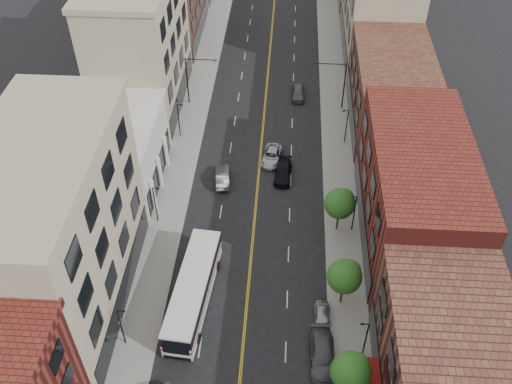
% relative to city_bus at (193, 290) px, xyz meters
% --- Properties ---
extents(sidewalk_left, '(4.00, 110.00, 0.15)m').
position_rel_city_bus_xyz_m(sidewalk_left, '(-4.77, 21.90, -1.92)').
color(sidewalk_left, gray).
rests_on(sidewalk_left, ground).
extents(sidewalk_right, '(4.00, 110.00, 0.15)m').
position_rel_city_bus_xyz_m(sidewalk_right, '(15.23, 21.90, -1.92)').
color(sidewalk_right, gray).
rests_on(sidewalk_right, ground).
extents(bldg_l_tanoffice, '(10.00, 22.00, 18.00)m').
position_rel_city_bus_xyz_m(bldg_l_tanoffice, '(-11.77, -0.10, 7.00)').
color(bldg_l_tanoffice, gray).
rests_on(bldg_l_tanoffice, ground).
extents(bldg_l_white, '(10.00, 14.00, 8.00)m').
position_rel_city_bus_xyz_m(bldg_l_white, '(-11.77, 17.90, 2.00)').
color(bldg_l_white, silver).
rests_on(bldg_l_white, ground).
extents(bldg_l_far_a, '(10.00, 20.00, 18.00)m').
position_rel_city_bus_xyz_m(bldg_l_far_a, '(-11.77, 34.90, 7.00)').
color(bldg_l_far_a, gray).
rests_on(bldg_l_far_a, ground).
extents(bldg_r_mid, '(10.00, 22.00, 12.00)m').
position_rel_city_bus_xyz_m(bldg_r_mid, '(22.23, 10.90, 4.00)').
color(bldg_r_mid, maroon).
rests_on(bldg_r_mid, ground).
extents(bldg_r_far_a, '(10.00, 20.00, 10.00)m').
position_rel_city_bus_xyz_m(bldg_r_far_a, '(22.23, 31.90, 3.00)').
color(bldg_r_far_a, brown).
rests_on(bldg_r_far_a, ground).
extents(bldg_r_far_b, '(10.00, 22.00, 14.00)m').
position_rel_city_bus_xyz_m(bldg_r_far_b, '(22.23, 52.90, 5.00)').
color(bldg_r_far_b, gray).
rests_on(bldg_r_far_b, ground).
extents(tree_r_1, '(3.40, 3.40, 5.59)m').
position_rel_city_bus_xyz_m(tree_r_1, '(14.62, -9.03, 2.13)').
color(tree_r_1, black).
rests_on(tree_r_1, sidewalk_right).
extents(tree_r_2, '(3.40, 3.40, 5.59)m').
position_rel_city_bus_xyz_m(tree_r_2, '(14.62, 0.97, 2.13)').
color(tree_r_2, black).
rests_on(tree_r_2, sidewalk_right).
extents(tree_r_3, '(3.40, 3.40, 5.59)m').
position_rel_city_bus_xyz_m(tree_r_3, '(14.62, 10.97, 2.13)').
color(tree_r_3, black).
rests_on(tree_r_3, sidewalk_right).
extents(lamp_l_1, '(0.81, 0.55, 5.05)m').
position_rel_city_bus_xyz_m(lamp_l_1, '(-5.72, -5.10, 0.97)').
color(lamp_l_1, black).
rests_on(lamp_l_1, sidewalk_left).
extents(lamp_l_2, '(0.81, 0.55, 5.05)m').
position_rel_city_bus_xyz_m(lamp_l_2, '(-5.72, 10.90, 0.97)').
color(lamp_l_2, black).
rests_on(lamp_l_2, sidewalk_left).
extents(lamp_l_3, '(0.81, 0.55, 5.05)m').
position_rel_city_bus_xyz_m(lamp_l_3, '(-5.72, 26.90, 0.97)').
color(lamp_l_3, black).
rests_on(lamp_l_3, sidewalk_left).
extents(lamp_r_1, '(0.81, 0.55, 5.05)m').
position_rel_city_bus_xyz_m(lamp_r_1, '(16.18, -5.10, 0.97)').
color(lamp_r_1, black).
rests_on(lamp_r_1, sidewalk_right).
extents(lamp_r_2, '(0.81, 0.55, 5.05)m').
position_rel_city_bus_xyz_m(lamp_r_2, '(16.18, 10.90, 0.97)').
color(lamp_r_2, black).
rests_on(lamp_r_2, sidewalk_right).
extents(lamp_r_3, '(0.81, 0.55, 5.05)m').
position_rel_city_bus_xyz_m(lamp_r_3, '(16.18, 26.90, 0.97)').
color(lamp_r_3, black).
rests_on(lamp_r_3, sidewalk_right).
extents(signal_mast_left, '(4.49, 0.18, 7.20)m').
position_rel_city_bus_xyz_m(signal_mast_left, '(-5.04, 34.90, 2.65)').
color(signal_mast_left, black).
rests_on(signal_mast_left, sidewalk_left).
extents(signal_mast_right, '(4.49, 0.18, 7.20)m').
position_rel_city_bus_xyz_m(signal_mast_right, '(15.50, 34.90, 2.65)').
color(signal_mast_right, black).
rests_on(signal_mast_right, sidewalk_right).
extents(city_bus, '(4.12, 13.58, 3.44)m').
position_rel_city_bus_xyz_m(city_bus, '(0.00, 0.00, 0.00)').
color(city_bus, silver).
rests_on(city_bus, ground).
extents(car_parked_mid, '(2.58, 5.77, 1.64)m').
position_rel_city_bus_xyz_m(car_parked_mid, '(12.55, -5.63, -1.18)').
color(car_parked_mid, '#49484D').
rests_on(car_parked_mid, ground).
extents(car_parked_far, '(1.59, 3.86, 1.31)m').
position_rel_city_bus_xyz_m(car_parked_far, '(12.63, -1.58, -1.35)').
color(car_parked_far, '#A5A8AD').
rests_on(car_parked_far, ground).
extents(car_lane_behind, '(2.19, 4.80, 1.53)m').
position_rel_city_bus_xyz_m(car_lane_behind, '(0.88, 18.21, -1.24)').
color(car_lane_behind, '#4A4A4F').
rests_on(car_lane_behind, ground).
extents(car_lane_a, '(2.24, 5.06, 1.44)m').
position_rel_city_bus_xyz_m(car_lane_a, '(8.27, 19.54, -1.28)').
color(car_lane_a, black).
rests_on(car_lane_a, ground).
extents(car_lane_b, '(2.89, 5.13, 1.35)m').
position_rel_city_bus_xyz_m(car_lane_b, '(6.73, 22.72, -1.32)').
color(car_lane_b, '#B1B5B9').
rests_on(car_lane_b, ground).
extents(car_lane_c, '(1.87, 4.54, 1.54)m').
position_rel_city_bus_xyz_m(car_lane_c, '(9.94, 37.57, -1.23)').
color(car_lane_c, '#4E4E53').
rests_on(car_lane_c, ground).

